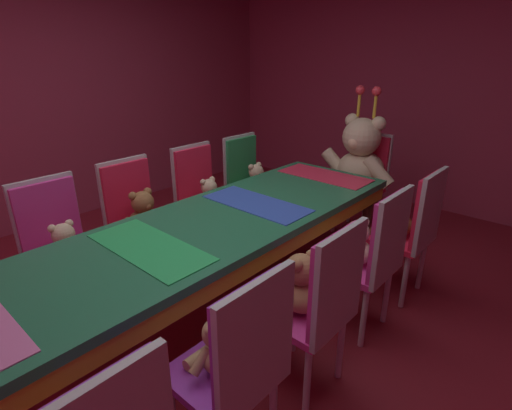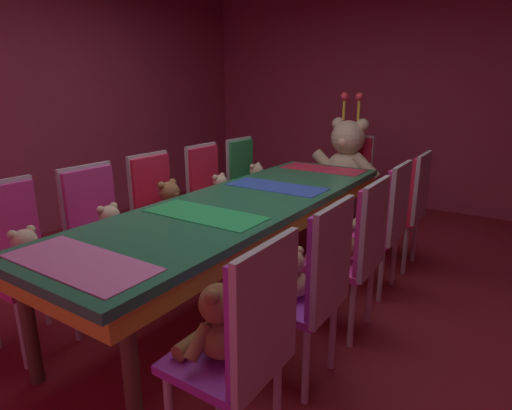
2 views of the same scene
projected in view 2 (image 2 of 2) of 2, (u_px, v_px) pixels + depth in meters
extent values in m
plane|color=maroon|center=(246.00, 295.00, 3.13)|extent=(7.90, 7.90, 0.00)
cube|color=#99334C|center=(388.00, 94.00, 5.32)|extent=(5.20, 0.12, 2.80)
cube|color=#99334C|center=(26.00, 96.00, 4.11)|extent=(0.12, 6.40, 2.80)
cube|color=#26724C|center=(245.00, 203.00, 2.93)|extent=(0.90, 3.06, 0.05)
cube|color=gold|center=(245.00, 213.00, 2.96)|extent=(0.88, 3.00, 0.10)
cylinder|color=#4C3826|center=(362.00, 213.00, 3.95)|extent=(0.07, 0.07, 0.69)
cylinder|color=#4C3826|center=(132.00, 379.00, 1.72)|extent=(0.07, 0.07, 0.69)
cylinder|color=#4C3826|center=(290.00, 202.00, 4.35)|extent=(0.07, 0.07, 0.69)
cylinder|color=#4C3826|center=(29.00, 323.00, 2.13)|extent=(0.07, 0.07, 0.69)
cube|color=pink|center=(80.00, 262.00, 1.88)|extent=(0.77, 0.32, 0.01)
cube|color=green|center=(205.00, 214.00, 2.58)|extent=(0.77, 0.32, 0.01)
cube|color=blue|center=(276.00, 187.00, 3.28)|extent=(0.77, 0.32, 0.01)
cube|color=#E52D4C|center=(323.00, 169.00, 3.98)|extent=(0.77, 0.32, 0.01)
cube|color=#CC338C|center=(29.00, 277.00, 2.42)|extent=(0.40, 0.40, 0.04)
cube|color=#CC338C|center=(5.00, 227.00, 2.44)|extent=(0.05, 0.38, 0.50)
cube|color=#B2B2B7|center=(3.00, 227.00, 2.45)|extent=(0.03, 0.41, 0.55)
cylinder|color=#B2B2B7|center=(75.00, 309.00, 2.53)|extent=(0.04, 0.04, 0.42)
cylinder|color=#B2B2B7|center=(23.00, 334.00, 2.27)|extent=(0.04, 0.04, 0.42)
cylinder|color=#B2B2B7|center=(45.00, 295.00, 2.70)|extent=(0.04, 0.04, 0.42)
ellipsoid|color=beige|center=(26.00, 262.00, 2.39)|extent=(0.17, 0.17, 0.14)
sphere|color=beige|center=(24.00, 241.00, 2.35)|extent=(0.14, 0.14, 0.14)
sphere|color=#FDDCAD|center=(29.00, 245.00, 2.33)|extent=(0.05, 0.05, 0.05)
sphere|color=beige|center=(31.00, 230.00, 2.39)|extent=(0.05, 0.05, 0.05)
sphere|color=beige|center=(12.00, 235.00, 2.30)|extent=(0.05, 0.05, 0.05)
cylinder|color=beige|center=(44.00, 256.00, 2.44)|extent=(0.05, 0.12, 0.12)
cylinder|color=beige|center=(14.00, 266.00, 2.30)|extent=(0.05, 0.12, 0.12)
cylinder|color=beige|center=(47.00, 271.00, 2.38)|extent=(0.06, 0.13, 0.06)
cylinder|color=beige|center=(31.00, 277.00, 2.31)|extent=(0.06, 0.13, 0.06)
cube|color=#CC338C|center=(111.00, 246.00, 2.88)|extent=(0.40, 0.40, 0.04)
cube|color=#CC338C|center=(90.00, 205.00, 2.91)|extent=(0.05, 0.38, 0.50)
cube|color=#B2B2B7|center=(88.00, 204.00, 2.92)|extent=(0.03, 0.41, 0.55)
cylinder|color=#B2B2B7|center=(147.00, 274.00, 2.99)|extent=(0.04, 0.04, 0.42)
cylinder|color=#B2B2B7|center=(110.00, 292.00, 2.74)|extent=(0.04, 0.04, 0.42)
cylinder|color=#B2B2B7|center=(117.00, 264.00, 3.16)|extent=(0.04, 0.04, 0.42)
cylinder|color=#B2B2B7|center=(80.00, 280.00, 2.90)|extent=(0.04, 0.04, 0.42)
ellipsoid|color=beige|center=(110.00, 233.00, 2.86)|extent=(0.17, 0.17, 0.14)
sphere|color=beige|center=(109.00, 216.00, 2.82)|extent=(0.14, 0.14, 0.14)
sphere|color=#FDDCAD|center=(114.00, 218.00, 2.79)|extent=(0.05, 0.05, 0.05)
sphere|color=beige|center=(114.00, 206.00, 2.85)|extent=(0.05, 0.05, 0.05)
sphere|color=beige|center=(100.00, 210.00, 2.77)|extent=(0.05, 0.05, 0.05)
cylinder|color=beige|center=(123.00, 229.00, 2.91)|extent=(0.05, 0.12, 0.12)
cylinder|color=beige|center=(102.00, 236.00, 2.77)|extent=(0.05, 0.12, 0.12)
cylinder|color=beige|center=(127.00, 241.00, 2.85)|extent=(0.06, 0.13, 0.06)
cylinder|color=beige|center=(116.00, 245.00, 2.77)|extent=(0.06, 0.13, 0.06)
cube|color=red|center=(169.00, 223.00, 3.38)|extent=(0.40, 0.40, 0.04)
cube|color=red|center=(151.00, 187.00, 3.40)|extent=(0.05, 0.38, 0.50)
cube|color=#B2B2B7|center=(149.00, 187.00, 3.41)|extent=(0.03, 0.41, 0.55)
cylinder|color=#B2B2B7|center=(199.00, 247.00, 3.49)|extent=(0.04, 0.04, 0.42)
cylinder|color=#B2B2B7|center=(171.00, 260.00, 3.23)|extent=(0.04, 0.04, 0.42)
cylinder|color=#B2B2B7|center=(171.00, 240.00, 3.65)|extent=(0.04, 0.04, 0.42)
cylinder|color=#B2B2B7|center=(143.00, 252.00, 3.40)|extent=(0.04, 0.04, 0.42)
ellipsoid|color=olive|center=(169.00, 210.00, 3.35)|extent=(0.21, 0.21, 0.16)
sphere|color=olive|center=(169.00, 192.00, 3.30)|extent=(0.16, 0.16, 0.16)
sphere|color=#AE7747|center=(175.00, 194.00, 3.27)|extent=(0.06, 0.06, 0.06)
sphere|color=olive|center=(173.00, 182.00, 3.34)|extent=(0.06, 0.06, 0.06)
sphere|color=olive|center=(161.00, 185.00, 3.24)|extent=(0.06, 0.06, 0.06)
cylinder|color=olive|center=(181.00, 205.00, 3.40)|extent=(0.06, 0.15, 0.14)
cylinder|color=olive|center=(163.00, 212.00, 3.24)|extent=(0.06, 0.15, 0.14)
cylinder|color=olive|center=(186.00, 217.00, 3.34)|extent=(0.07, 0.15, 0.07)
cylinder|color=olive|center=(177.00, 221.00, 3.25)|extent=(0.07, 0.15, 0.07)
cube|color=red|center=(219.00, 205.00, 3.88)|extent=(0.40, 0.40, 0.04)
cube|color=red|center=(203.00, 174.00, 3.90)|extent=(0.05, 0.38, 0.50)
cube|color=#B2B2B7|center=(202.00, 174.00, 3.91)|extent=(0.03, 0.41, 0.55)
cylinder|color=#B2B2B7|center=(244.00, 227.00, 3.99)|extent=(0.04, 0.04, 0.42)
cylinder|color=#B2B2B7|center=(223.00, 237.00, 3.73)|extent=(0.04, 0.04, 0.42)
cylinder|color=#B2B2B7|center=(217.00, 221.00, 4.16)|extent=(0.04, 0.04, 0.42)
cylinder|color=#B2B2B7|center=(196.00, 230.00, 3.90)|extent=(0.04, 0.04, 0.42)
ellipsoid|color=beige|center=(219.00, 195.00, 3.86)|extent=(0.17, 0.17, 0.14)
sphere|color=beige|center=(220.00, 182.00, 3.81)|extent=(0.14, 0.14, 0.14)
sphere|color=#FDDCAD|center=(224.00, 184.00, 3.79)|extent=(0.05, 0.05, 0.05)
sphere|color=beige|center=(222.00, 175.00, 3.85)|extent=(0.05, 0.05, 0.05)
sphere|color=beige|center=(215.00, 177.00, 3.77)|extent=(0.05, 0.05, 0.05)
cylinder|color=beige|center=(228.00, 192.00, 3.90)|extent=(0.05, 0.12, 0.11)
cylinder|color=beige|center=(216.00, 196.00, 3.77)|extent=(0.05, 0.12, 0.11)
cylinder|color=beige|center=(232.00, 200.00, 3.85)|extent=(0.06, 0.13, 0.06)
cylinder|color=beige|center=(226.00, 203.00, 3.77)|extent=(0.06, 0.13, 0.06)
cube|color=#268C4C|center=(255.00, 192.00, 4.33)|extent=(0.40, 0.40, 0.04)
cube|color=#268C4C|center=(241.00, 165.00, 4.35)|extent=(0.05, 0.38, 0.50)
cube|color=#B2B2B7|center=(239.00, 165.00, 4.36)|extent=(0.03, 0.41, 0.55)
cylinder|color=#B2B2B7|center=(276.00, 212.00, 4.44)|extent=(0.04, 0.04, 0.42)
cylinder|color=#B2B2B7|center=(260.00, 220.00, 4.18)|extent=(0.04, 0.04, 0.42)
cylinder|color=#B2B2B7|center=(251.00, 208.00, 4.61)|extent=(0.04, 0.04, 0.42)
cylinder|color=#B2B2B7|center=(234.00, 215.00, 4.35)|extent=(0.04, 0.04, 0.42)
ellipsoid|color=beige|center=(255.00, 183.00, 4.31)|extent=(0.18, 0.18, 0.14)
sphere|color=beige|center=(257.00, 171.00, 4.26)|extent=(0.14, 0.14, 0.14)
sphere|color=#FDDCAD|center=(261.00, 173.00, 4.24)|extent=(0.05, 0.05, 0.05)
sphere|color=beige|center=(258.00, 165.00, 4.30)|extent=(0.05, 0.05, 0.05)
sphere|color=beige|center=(252.00, 166.00, 4.21)|extent=(0.05, 0.05, 0.05)
cylinder|color=beige|center=(263.00, 181.00, 4.35)|extent=(0.05, 0.13, 0.12)
cylinder|color=beige|center=(254.00, 184.00, 4.21)|extent=(0.05, 0.13, 0.12)
cylinder|color=beige|center=(267.00, 188.00, 4.30)|extent=(0.06, 0.13, 0.06)
cylinder|color=beige|center=(262.00, 190.00, 4.22)|extent=(0.06, 0.13, 0.06)
cube|color=purple|center=(224.00, 360.00, 1.69)|extent=(0.40, 0.40, 0.04)
cube|color=purple|center=(262.00, 313.00, 1.52)|extent=(0.05, 0.38, 0.50)
cube|color=#B2B2B7|center=(267.00, 315.00, 1.51)|extent=(0.03, 0.41, 0.55)
cylinder|color=#B2B2B7|center=(277.00, 400.00, 1.80)|extent=(0.04, 0.04, 0.42)
cylinder|color=#B2B2B7|center=(218.00, 373.00, 1.97)|extent=(0.04, 0.04, 0.42)
ellipsoid|color=brown|center=(223.00, 337.00, 1.66)|extent=(0.20, 0.20, 0.16)
sphere|color=brown|center=(219.00, 303.00, 1.63)|extent=(0.16, 0.16, 0.16)
sphere|color=#99663C|center=(208.00, 302.00, 1.66)|extent=(0.06, 0.06, 0.06)
sphere|color=brown|center=(212.00, 297.00, 1.56)|extent=(0.06, 0.06, 0.06)
sphere|color=brown|center=(231.00, 285.00, 1.65)|extent=(0.06, 0.06, 0.06)
cylinder|color=brown|center=(199.00, 343.00, 1.60)|extent=(0.06, 0.14, 0.13)
cylinder|color=brown|center=(230.00, 319.00, 1.76)|extent=(0.06, 0.14, 0.13)
cylinder|color=brown|center=(190.00, 345.00, 1.70)|extent=(0.07, 0.15, 0.07)
cylinder|color=brown|center=(207.00, 333.00, 1.79)|extent=(0.07, 0.15, 0.07)
cube|color=purple|center=(293.00, 300.00, 2.17)|extent=(0.40, 0.40, 0.04)
cube|color=purple|center=(328.00, 259.00, 2.00)|extent=(0.05, 0.38, 0.50)
cube|color=#B2B2B7|center=(333.00, 260.00, 1.99)|extent=(0.03, 0.41, 0.55)
cylinder|color=#B2B2B7|center=(333.00, 334.00, 2.27)|extent=(0.04, 0.04, 0.42)
cylinder|color=#B2B2B7|center=(306.00, 366.00, 2.02)|extent=(0.04, 0.04, 0.42)
cylinder|color=#B2B2B7|center=(281.00, 317.00, 2.44)|extent=(0.04, 0.04, 0.42)
cylinder|color=#B2B2B7|center=(251.00, 344.00, 2.18)|extent=(0.04, 0.04, 0.42)
ellipsoid|color=tan|center=(294.00, 284.00, 2.14)|extent=(0.16, 0.16, 0.13)
sphere|color=tan|center=(292.00, 262.00, 2.12)|extent=(0.13, 0.13, 0.13)
sphere|color=tan|center=(284.00, 262.00, 2.14)|extent=(0.05, 0.05, 0.05)
sphere|color=tan|center=(290.00, 257.00, 2.06)|extent=(0.05, 0.05, 0.05)
sphere|color=tan|center=(299.00, 251.00, 2.13)|extent=(0.05, 0.05, 0.05)
cylinder|color=tan|center=(280.00, 286.00, 2.09)|extent=(0.04, 0.11, 0.11)
cylinder|color=tan|center=(296.00, 274.00, 2.22)|extent=(0.04, 0.11, 0.11)
cylinder|color=tan|center=(272.00, 290.00, 2.17)|extent=(0.05, 0.12, 0.05)
cylinder|color=tan|center=(280.00, 283.00, 2.24)|extent=(0.05, 0.12, 0.05)
cube|color=#CC338C|center=(339.00, 263.00, 2.61)|extent=(0.40, 0.40, 0.04)
cube|color=#CC338C|center=(370.00, 227.00, 2.45)|extent=(0.05, 0.38, 0.50)
cube|color=#B2B2B7|center=(374.00, 228.00, 2.43)|extent=(0.03, 0.41, 0.55)
cylinder|color=#B2B2B7|center=(370.00, 293.00, 2.72)|extent=(0.04, 0.04, 0.42)
cylinder|color=#B2B2B7|center=(352.00, 315.00, 2.46)|extent=(0.04, 0.04, 0.42)
cylinder|color=#B2B2B7|center=(324.00, 281.00, 2.89)|extent=(0.04, 0.04, 0.42)
cylinder|color=#B2B2B7|center=(303.00, 300.00, 2.63)|extent=(0.04, 0.04, 0.42)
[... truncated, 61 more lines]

